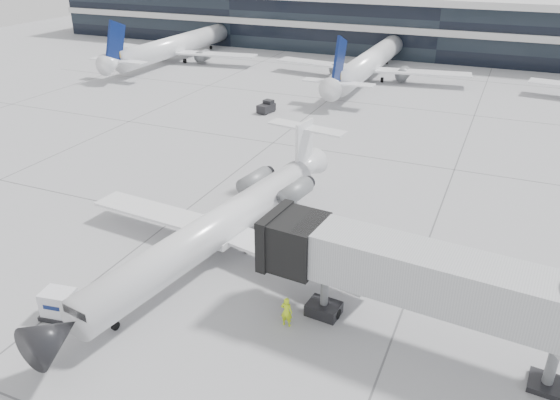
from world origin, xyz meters
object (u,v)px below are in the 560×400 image
at_px(jet_bridge, 452,283).
at_px(ramp_worker, 287,312).
at_px(regional_jet, 220,225).
at_px(cargo_uld, 59,304).

distance_m(jet_bridge, ramp_worker, 9.72).
height_order(jet_bridge, ramp_worker, jet_bridge).
relative_size(jet_bridge, ramp_worker, 10.04).
distance_m(regional_jet, cargo_uld, 11.93).
xyz_separation_m(regional_jet, cargo_uld, (-5.48, -10.50, -1.45)).
distance_m(regional_jet, ramp_worker, 9.65).
xyz_separation_m(jet_bridge, cargo_uld, (-22.00, -5.97, -3.77)).
bearing_deg(regional_jet, jet_bridge, -6.37).
xyz_separation_m(regional_jet, ramp_worker, (7.61, -5.77, -1.36)).
bearing_deg(regional_jet, cargo_uld, -108.63).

